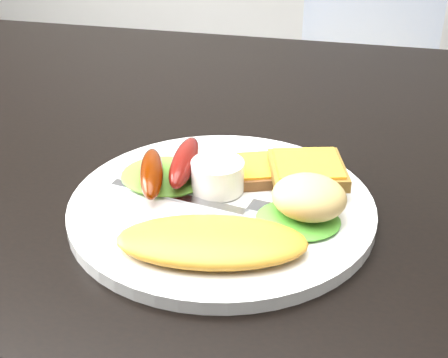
{
  "coord_description": "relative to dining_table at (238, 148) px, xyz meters",
  "views": [
    {
      "loc": [
        0.14,
        -0.68,
        1.08
      ],
      "look_at": [
        0.02,
        -0.17,
        0.78
      ],
      "focal_mm": 50.0,
      "sensor_mm": 36.0,
      "label": 1
    }
  ],
  "objects": [
    {
      "name": "omelette",
      "position": [
        0.03,
        -0.26,
        0.04
      ],
      "size": [
        0.17,
        0.1,
        0.02
      ],
      "primitive_type": "ellipsoid",
      "rotation": [
        0.0,
        0.0,
        0.17
      ],
      "color": "gold",
      "rests_on": "plate"
    },
    {
      "name": "dining_table",
      "position": [
        0.0,
        0.0,
        0.0
      ],
      "size": [
        1.2,
        0.8,
        0.04
      ],
      "primitive_type": "cube",
      "color": "black",
      "rests_on": "ground"
    },
    {
      "name": "toast_b",
      "position": [
        0.1,
        -0.13,
        0.05
      ],
      "size": [
        0.09,
        0.09,
        0.01
      ],
      "primitive_type": "cube",
      "rotation": [
        0.0,
        0.0,
        0.27
      ],
      "color": "olive",
      "rests_on": "toast_a"
    },
    {
      "name": "potato_salad",
      "position": [
        0.1,
        -0.19,
        0.06
      ],
      "size": [
        0.08,
        0.08,
        0.04
      ],
      "primitive_type": "ellipsoid",
      "rotation": [
        0.0,
        0.0,
        -0.18
      ],
      "color": "beige",
      "rests_on": "lettuce_right"
    },
    {
      "name": "toast_a",
      "position": [
        0.05,
        -0.12,
        0.04
      ],
      "size": [
        0.08,
        0.08,
        0.01
      ],
      "primitive_type": "cube",
      "rotation": [
        0.0,
        0.0,
        0.35
      ],
      "color": "brown",
      "rests_on": "plate"
    },
    {
      "name": "sausage_a",
      "position": [
        -0.05,
        -0.17,
        0.05
      ],
      "size": [
        0.05,
        0.1,
        0.02
      ],
      "primitive_type": "ellipsoid",
      "rotation": [
        0.0,
        0.0,
        0.31
      ],
      "color": "#5A2300",
      "rests_on": "lettuce_left"
    },
    {
      "name": "ramekin",
      "position": [
        0.01,
        -0.16,
        0.05
      ],
      "size": [
        0.06,
        0.06,
        0.03
      ],
      "primitive_type": "cylinder",
      "rotation": [
        0.0,
        0.0,
        -0.19
      ],
      "color": "white",
      "rests_on": "plate"
    },
    {
      "name": "lettuce_right",
      "position": [
        0.1,
        -0.2,
        0.04
      ],
      "size": [
        0.08,
        0.07,
        0.01
      ],
      "primitive_type": "ellipsoid",
      "rotation": [
        0.0,
        0.0,
        0.02
      ],
      "color": "green",
      "rests_on": "plate"
    },
    {
      "name": "sausage_b",
      "position": [
        -0.03,
        -0.14,
        0.05
      ],
      "size": [
        0.03,
        0.1,
        0.03
      ],
      "primitive_type": "ellipsoid",
      "rotation": [
        0.0,
        0.0,
        0.1
      ],
      "color": "maroon",
      "rests_on": "lettuce_left"
    },
    {
      "name": "plate",
      "position": [
        0.02,
        -0.18,
        0.03
      ],
      "size": [
        0.29,
        0.29,
        0.01
      ],
      "primitive_type": "cylinder",
      "color": "white",
      "rests_on": "dining_table"
    },
    {
      "name": "dining_chair",
      "position": [
        0.15,
        1.02,
        -0.28
      ],
      "size": [
        0.45,
        0.45,
        0.05
      ],
      "primitive_type": "cube",
      "rotation": [
        0.0,
        0.0,
        0.11
      ],
      "color": "tan",
      "rests_on": "ground"
    },
    {
      "name": "lettuce_left",
      "position": [
        -0.05,
        -0.15,
        0.04
      ],
      "size": [
        0.1,
        0.1,
        0.01
      ],
      "primitive_type": "ellipsoid",
      "rotation": [
        0.0,
        0.0,
        -0.14
      ],
      "color": "#39861C",
      "rests_on": "plate"
    },
    {
      "name": "fork",
      "position": [
        -0.02,
        -0.18,
        0.03
      ],
      "size": [
        0.14,
        0.04,
        0.0
      ],
      "primitive_type": "cube",
      "rotation": [
        0.0,
        0.0,
        -0.19
      ],
      "color": "#ADAFB7",
      "rests_on": "plate"
    }
  ]
}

